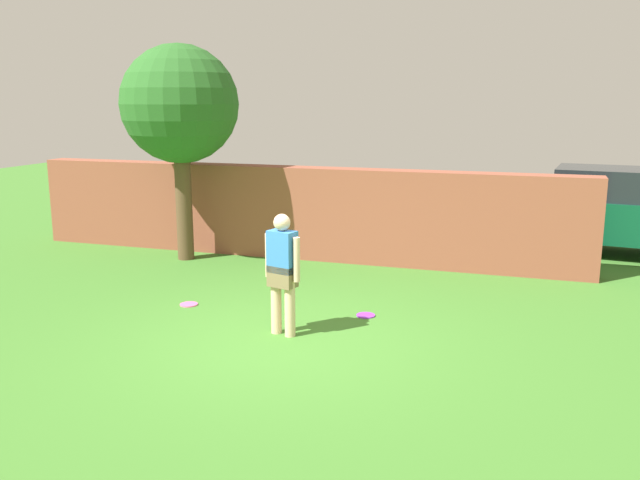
# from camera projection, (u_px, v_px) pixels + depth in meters

# --- Properties ---
(ground_plane) EXTENTS (40.00, 40.00, 0.00)m
(ground_plane) POSITION_uv_depth(u_px,v_px,m) (284.00, 342.00, 8.56)
(ground_plane) COLOR #3D7528
(brick_wall) EXTENTS (11.15, 0.50, 1.78)m
(brick_wall) POSITION_uv_depth(u_px,v_px,m) (295.00, 212.00, 13.00)
(brick_wall) COLOR brown
(brick_wall) RESTS_ON ground
(tree) EXTENTS (2.21, 2.21, 4.07)m
(tree) POSITION_uv_depth(u_px,v_px,m) (180.00, 106.00, 12.40)
(tree) COLOR brown
(tree) RESTS_ON ground
(person) EXTENTS (0.52, 0.31, 1.62)m
(person) POSITION_uv_depth(u_px,v_px,m) (282.00, 269.00, 8.64)
(person) COLOR beige
(person) RESTS_ON ground
(car) EXTENTS (4.36, 2.27, 1.72)m
(car) POSITION_uv_depth(u_px,v_px,m) (608.00, 211.00, 13.31)
(car) COLOR #0C4C2D
(car) RESTS_ON ground
(frisbee_purple) EXTENTS (0.27, 0.27, 0.02)m
(frisbee_purple) POSITION_uv_depth(u_px,v_px,m) (366.00, 315.00, 9.57)
(frisbee_purple) COLOR purple
(frisbee_purple) RESTS_ON ground
(frisbee_pink) EXTENTS (0.27, 0.27, 0.02)m
(frisbee_pink) POSITION_uv_depth(u_px,v_px,m) (189.00, 304.00, 10.08)
(frisbee_pink) COLOR pink
(frisbee_pink) RESTS_ON ground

